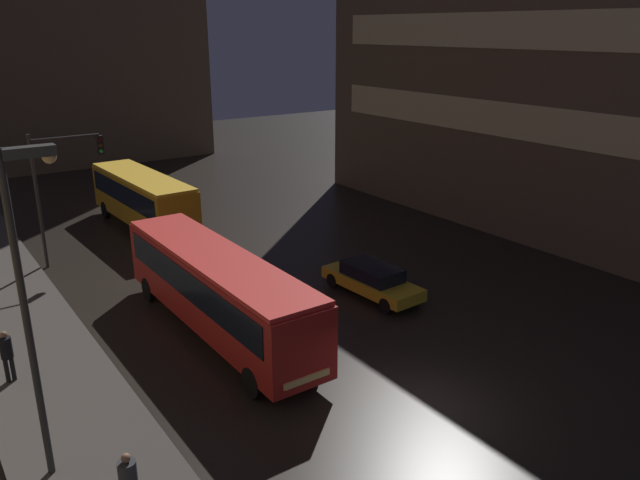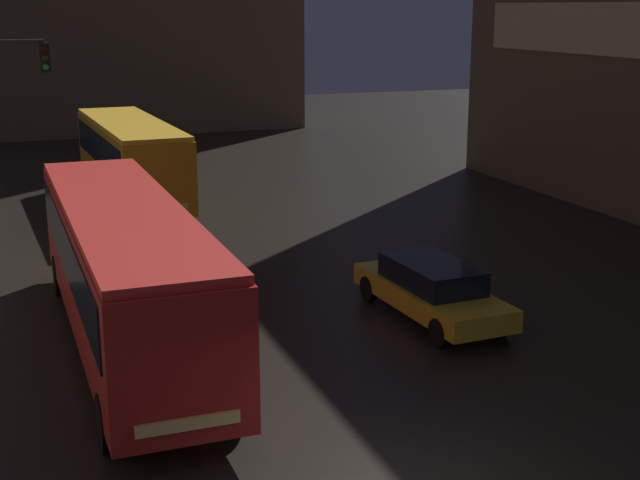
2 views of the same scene
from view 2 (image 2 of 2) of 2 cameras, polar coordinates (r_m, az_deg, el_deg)
The scene contains 3 objects.
bus_near at distance 19.15m, azimuth -12.37°, elevation -1.33°, with size 2.44×11.80×3.17m.
bus_far at distance 33.26m, azimuth -12.00°, elevation 5.40°, with size 2.73×9.98×3.13m.
car_taxi at distance 21.11m, azimuth 7.15°, elevation -3.11°, with size 2.01×4.88×1.36m.
Camera 2 is at (-5.33, -10.35, 7.15)m, focal length 50.00 mm.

